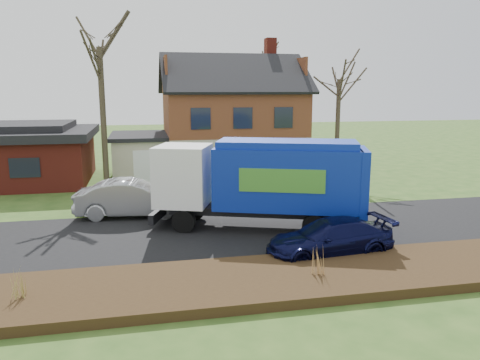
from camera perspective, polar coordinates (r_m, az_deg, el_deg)
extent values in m
plane|color=#2C4E1A|center=(19.34, 0.90, -6.30)|extent=(120.00, 120.00, 0.00)
cube|color=black|center=(19.34, 0.90, -6.28)|extent=(80.00, 7.00, 0.02)
cube|color=black|center=(14.48, 5.60, -11.86)|extent=(80.00, 3.50, 0.30)
cube|color=beige|center=(32.88, -1.04, 3.34)|extent=(9.00, 7.50, 2.70)
cube|color=#542518|center=(32.62, -1.05, 8.13)|extent=(9.00, 7.50, 2.80)
cube|color=maroon|center=(34.33, 3.71, 15.55)|extent=(0.70, 0.90, 1.60)
cube|color=beige|center=(31.82, -11.91, 2.76)|extent=(3.50, 5.50, 2.60)
cube|color=black|center=(31.66, -12.01, 5.30)|extent=(3.90, 5.90, 0.24)
cube|color=maroon|center=(32.31, -25.89, 2.18)|extent=(9.00, 7.50, 2.80)
cube|color=black|center=(32.12, -26.14, 5.08)|extent=(9.80, 8.20, 0.50)
cube|color=black|center=(32.09, -26.20, 5.88)|extent=(7.00, 6.00, 0.40)
cylinder|color=black|center=(19.22, -6.87, -5.01)|extent=(1.01, 0.63, 0.96)
cylinder|color=black|center=(21.03, -5.53, -3.57)|extent=(1.01, 0.63, 0.96)
cylinder|color=black|center=(18.61, 9.04, -5.61)|extent=(1.01, 0.63, 0.96)
cylinder|color=black|center=(20.47, 8.96, -4.06)|extent=(1.01, 0.63, 0.96)
cylinder|color=black|center=(18.68, 12.73, -5.69)|extent=(1.01, 0.63, 0.96)
cylinder|color=black|center=(20.53, 12.31, -4.14)|extent=(1.01, 0.63, 0.96)
cube|color=black|center=(19.52, 3.05, -3.76)|extent=(7.83, 3.72, 0.32)
cube|color=white|center=(19.79, -6.92, 0.61)|extent=(2.77, 2.88, 2.49)
cube|color=black|center=(20.05, -9.73, 1.07)|extent=(0.75, 1.93, 0.83)
cube|color=black|center=(20.47, -9.81, -4.01)|extent=(1.00, 2.25, 0.41)
cube|color=navy|center=(19.15, 5.71, 0.29)|extent=(6.24, 4.13, 2.49)
cube|color=navy|center=(18.94, 5.79, 4.40)|extent=(5.89, 3.78, 0.28)
cube|color=navy|center=(19.29, 14.62, -0.22)|extent=(1.10, 2.32, 2.67)
cube|color=#40882C|center=(17.99, 5.12, -0.10)|extent=(3.13, 1.16, 0.92)
cube|color=#40882C|center=(20.29, 5.46, 1.17)|extent=(3.13, 1.16, 0.92)
imported|color=#9C9FA3|center=(21.97, -12.88, -2.18)|extent=(5.29, 2.30, 1.69)
imported|color=black|center=(16.69, 10.86, -7.00)|extent=(4.70, 2.29, 1.32)
cylinder|color=#3F3525|center=(27.89, -16.33, 7.04)|extent=(0.33, 0.33, 8.05)
cylinder|color=#3F3326|center=(31.30, 11.79, 6.10)|extent=(0.29, 0.29, 6.37)
cylinder|color=#413527|center=(40.21, 3.18, 8.58)|extent=(0.31, 0.31, 8.07)
cone|color=#A49248|center=(14.02, -25.57, -11.26)|extent=(0.04, 0.04, 0.82)
cone|color=#A49248|center=(14.05, -26.12, -11.25)|extent=(0.04, 0.04, 0.82)
cone|color=#A49248|center=(13.98, -25.01, -11.26)|extent=(0.04, 0.04, 0.82)
cone|color=#A49248|center=(14.12, -25.46, -11.09)|extent=(0.04, 0.04, 0.82)
cone|color=#A49248|center=(13.92, -25.67, -11.43)|extent=(0.04, 0.04, 0.82)
cone|color=#AA7F4B|center=(14.43, 9.62, -9.53)|extent=(0.04, 0.04, 0.88)
cone|color=#AA7F4B|center=(14.38, 9.10, -9.58)|extent=(0.04, 0.04, 0.88)
cone|color=#AA7F4B|center=(14.48, 10.14, -9.47)|extent=(0.04, 0.04, 0.88)
cone|color=#AA7F4B|center=(14.53, 9.46, -9.38)|extent=(0.04, 0.04, 0.88)
cone|color=#AA7F4B|center=(14.34, 9.78, -9.68)|extent=(0.04, 0.04, 0.88)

